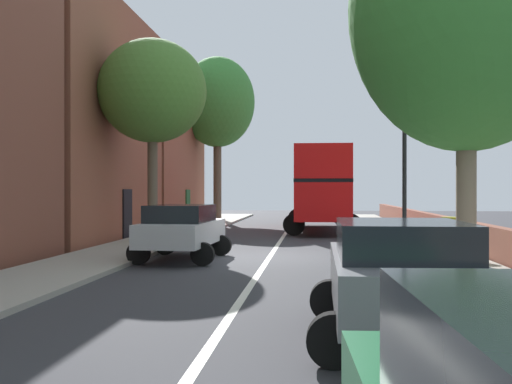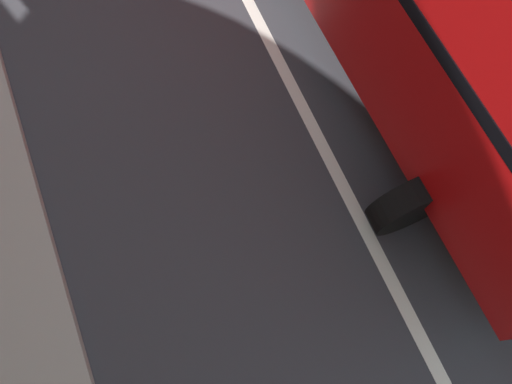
# 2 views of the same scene
# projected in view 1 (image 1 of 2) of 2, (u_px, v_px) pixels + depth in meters

# --- Properties ---
(ground_plane) EXTENTS (84.00, 84.00, 0.00)m
(ground_plane) POSITION_uv_depth(u_px,v_px,m) (270.00, 257.00, 18.31)
(ground_plane) COLOR #333338
(road_centre_line) EXTENTS (0.16, 54.00, 0.01)m
(road_centre_line) POSITION_uv_depth(u_px,v_px,m) (270.00, 256.00, 18.31)
(road_centre_line) COLOR silver
(road_centre_line) RESTS_ON ground
(sidewalk_left) EXTENTS (2.60, 60.00, 0.12)m
(sidewalk_left) POSITION_uv_depth(u_px,v_px,m) (116.00, 253.00, 18.79)
(sidewalk_left) COLOR #9E998E
(sidewalk_left) RESTS_ON ground
(sidewalk_right) EXTENTS (2.60, 60.00, 0.12)m
(sidewalk_right) POSITION_uv_depth(u_px,v_px,m) (432.00, 256.00, 17.83)
(sidewalk_right) COLOR #9E998E
(sidewalk_right) RESTS_ON ground
(terraced_houses_left) EXTENTS (4.07, 47.52, 9.90)m
(terraced_houses_left) POSITION_uv_depth(u_px,v_px,m) (20.00, 110.00, 19.90)
(terraced_houses_left) COLOR beige
(terraced_houses_left) RESTS_ON ground
(boundary_wall_right) EXTENTS (0.36, 54.00, 1.03)m
(boundary_wall_right) POSITION_uv_depth(u_px,v_px,m) (485.00, 242.00, 17.68)
(boundary_wall_right) COLOR brown
(boundary_wall_right) RESTS_ON ground
(double_decker_bus) EXTENTS (3.63, 10.51, 4.06)m
(double_decker_bus) POSITION_uv_depth(u_px,v_px,m) (321.00, 184.00, 30.26)
(double_decker_bus) COLOR red
(double_decker_bus) RESTS_ON ground
(parked_car_silver_left_1) EXTENTS (2.55, 4.24, 1.63)m
(parked_car_silver_left_1) POSITION_uv_depth(u_px,v_px,m) (182.00, 228.00, 17.38)
(parked_car_silver_left_1) COLOR #B7BABF
(parked_car_silver_left_1) RESTS_ON ground
(parked_car_grey_right_2) EXTENTS (2.47, 4.05, 1.64)m
(parked_car_grey_right_2) POSITION_uv_depth(u_px,v_px,m) (400.00, 273.00, 7.92)
(parked_car_grey_right_2) COLOR slate
(parked_car_grey_right_2) RESTS_ON ground
(street_tree_left_0) EXTENTS (4.98, 4.98, 10.84)m
(street_tree_left_0) POSITION_uv_depth(u_px,v_px,m) (217.00, 103.00, 39.48)
(street_tree_left_0) COLOR brown
(street_tree_left_0) RESTS_ON sidewalk_left
(street_tree_right_1) EXTENTS (5.14, 5.14, 9.12)m
(street_tree_right_1) POSITION_uv_depth(u_px,v_px,m) (466.00, 8.00, 12.96)
(street_tree_right_1) COLOR #7A6B56
(street_tree_right_1) RESTS_ON sidewalk_right
(street_tree_left_4) EXTENTS (4.05, 4.05, 7.60)m
(street_tree_left_4) POSITION_uv_depth(u_px,v_px,m) (153.00, 92.00, 22.19)
(street_tree_left_4) COLOR brown
(street_tree_left_4) RESTS_ON sidewalk_left
(lamppost_right) EXTENTS (0.32, 0.32, 6.31)m
(lamppost_right) POSITION_uv_depth(u_px,v_px,m) (405.00, 137.00, 19.32)
(lamppost_right) COLOR black
(lamppost_right) RESTS_ON sidewalk_right
(litter_bin_right) EXTENTS (0.55, 0.55, 1.16)m
(litter_bin_right) POSITION_uv_depth(u_px,v_px,m) (451.00, 237.00, 17.05)
(litter_bin_right) COLOR black
(litter_bin_right) RESTS_ON sidewalk_right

